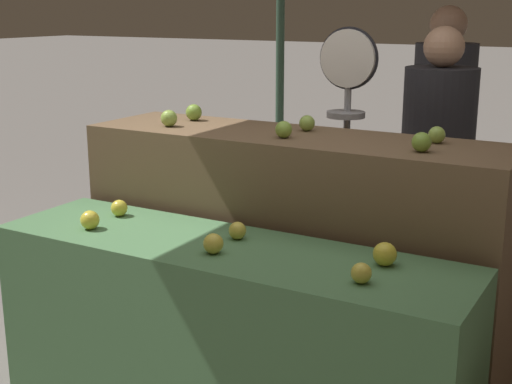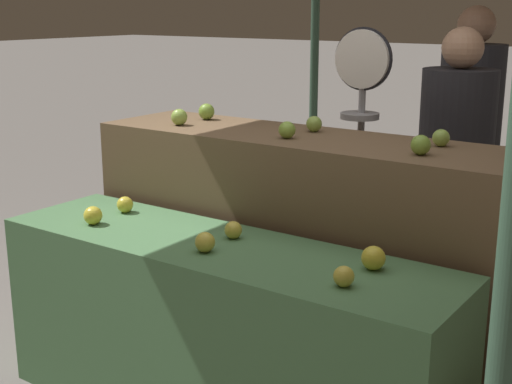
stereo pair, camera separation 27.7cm
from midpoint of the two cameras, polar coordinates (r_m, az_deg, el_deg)
The scene contains 17 objects.
display_counter_front at distance 3.00m, azimuth -5.15°, elevation -11.49°, with size 2.00×0.55×0.79m, color #4C7A4C.
display_counter_back at distance 3.40m, azimuth 0.57°, elevation -4.94°, with size 2.00×0.55×1.14m, color brown.
apple_front_0 at distance 3.15m, azimuth -15.63°, elevation -2.20°, with size 0.08×0.08×0.08m, color gold.
apple_front_1 at distance 2.75m, azimuth -6.33°, elevation -4.17°, with size 0.08×0.08×0.08m, color gold.
apple_front_2 at distance 2.46m, azimuth 5.23°, elevation -6.53°, with size 0.07×0.07×0.07m, color gold.
apple_front_3 at distance 3.31m, azimuth -13.27°, elevation -1.29°, with size 0.08×0.08×0.08m, color gold.
apple_front_4 at distance 2.91m, azimuth -4.19°, elevation -3.14°, with size 0.07×0.07×0.07m, color gold.
apple_front_5 at distance 2.63m, azimuth 7.31°, elevation -4.99°, with size 0.09×0.09×0.09m, color gold.
apple_back_0 at distance 3.51m, azimuth -9.25°, elevation 5.83°, with size 0.08×0.08×0.08m, color #8EB247.
apple_back_1 at distance 3.15m, azimuth -0.22°, elevation 5.00°, with size 0.08×0.08×0.08m, color #84AD3D.
apple_back_2 at distance 2.90m, azimuth 10.46°, elevation 3.92°, with size 0.08×0.08×0.08m, color #7AA338.
apple_back_3 at distance 3.68m, azimuth -7.17°, elevation 6.32°, with size 0.08×0.08×0.08m, color #7AA338.
apple_back_4 at distance 3.34m, azimuth 1.73°, elevation 5.51°, with size 0.07×0.07×0.07m, color #8EB247.
apple_back_5 at distance 3.10m, azimuth 11.80°, elevation 4.48°, with size 0.07×0.07×0.07m, color #8EB247.
produce_scale at distance 3.74m, azimuth 5.15°, elevation 6.57°, with size 0.32×0.20×1.61m.
person_vendor_at_scale at distance 3.92m, azimuth 12.32°, elevation 2.70°, with size 0.52×0.52×1.61m.
person_customer_right at distance 4.63m, azimuth 13.01°, elevation 5.27°, with size 0.47×0.47×1.72m.
Camera 1 is at (1.44, -2.27, 1.71)m, focal length 50.00 mm.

